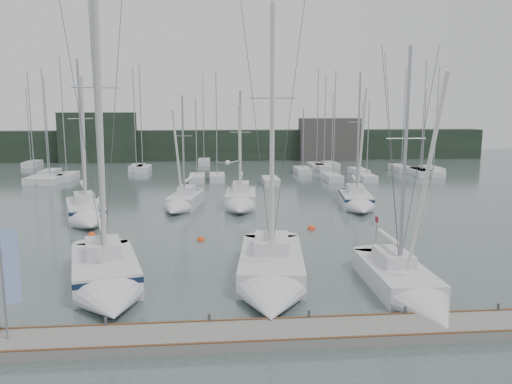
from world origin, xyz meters
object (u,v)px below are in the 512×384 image
(sailboat_near_right, at_px, (410,290))
(sailboat_mid_d, at_px, (358,202))
(sailboat_near_left, at_px, (107,281))
(buoy_b, at_px, (311,229))
(sailboat_near_center, at_px, (271,279))
(dock_banner, at_px, (8,273))
(sailboat_mid_b, at_px, (182,204))
(buoy_a, at_px, (201,240))
(sailboat_mid_a, at_px, (87,214))
(buoy_c, at_px, (92,236))
(sailboat_mid_c, at_px, (240,202))

(sailboat_near_right, bearing_deg, sailboat_mid_d, 80.60)
(sailboat_near_left, bearing_deg, buoy_b, 29.07)
(sailboat_near_left, bearing_deg, sailboat_near_center, -16.50)
(sailboat_near_center, distance_m, dock_banner, 11.53)
(sailboat_mid_b, bearing_deg, buoy_a, -69.22)
(sailboat_mid_a, bearing_deg, buoy_c, -90.31)
(sailboat_mid_c, bearing_deg, sailboat_near_center, -84.37)
(sailboat_mid_d, xyz_separation_m, buoy_b, (-5.50, -6.97, -0.58))
(sailboat_mid_a, relative_size, dock_banner, 3.13)
(sailboat_mid_c, relative_size, buoy_b, 18.60)
(sailboat_near_right, xyz_separation_m, sailboat_mid_c, (-6.50, 21.61, 0.12))
(buoy_b, relative_size, dock_banner, 0.14)
(sailboat_near_left, distance_m, sailboat_near_center, 7.82)
(sailboat_near_left, distance_m, sailboat_mid_d, 25.76)
(buoy_a, distance_m, buoy_c, 7.74)
(sailboat_near_left, bearing_deg, buoy_c, 91.61)
(sailboat_near_center, xyz_separation_m, buoy_a, (-3.58, 9.61, -0.56))
(sailboat_mid_d, height_order, buoy_b, sailboat_mid_d)
(buoy_c, relative_size, dock_banner, 0.14)
(sailboat_near_center, height_order, sailboat_mid_a, sailboat_near_center)
(sailboat_near_right, distance_m, buoy_b, 13.98)
(sailboat_near_center, relative_size, sailboat_mid_d, 1.25)
(sailboat_mid_a, xyz_separation_m, buoy_c, (1.29, -4.18, -0.65))
(sailboat_near_center, xyz_separation_m, sailboat_mid_b, (-5.43, 20.04, -0.04))
(buoy_c, bearing_deg, sailboat_mid_d, 19.74)
(buoy_b, bearing_deg, sailboat_mid_c, 121.31)
(sailboat_mid_b, relative_size, sailboat_mid_d, 0.84)
(sailboat_mid_b, height_order, dock_banner, sailboat_mid_b)
(sailboat_near_left, relative_size, sailboat_mid_b, 1.55)
(sailboat_near_center, bearing_deg, buoy_c, 141.22)
(sailboat_near_right, xyz_separation_m, sailboat_mid_a, (-18.57, 17.46, 0.16))
(sailboat_near_left, xyz_separation_m, sailboat_near_right, (13.98, -2.12, -0.15))
(sailboat_near_center, bearing_deg, buoy_a, 117.39)
(sailboat_mid_a, distance_m, sailboat_mid_b, 8.28)
(buoy_c, bearing_deg, dock_banner, -86.59)
(sailboat_near_left, relative_size, sailboat_near_center, 1.04)
(sailboat_mid_a, relative_size, sailboat_mid_c, 1.20)
(sailboat_near_right, bearing_deg, sailboat_mid_a, 137.50)
(buoy_c, bearing_deg, sailboat_near_center, -45.75)
(sailboat_near_right, xyz_separation_m, sailboat_mid_d, (3.72, 20.82, 0.09))
(sailboat_near_center, bearing_deg, buoy_b, 76.82)
(sailboat_mid_b, bearing_deg, sailboat_mid_c, 7.20)
(dock_banner, bearing_deg, buoy_b, 28.25)
(sailboat_near_right, relative_size, buoy_b, 21.04)
(sailboat_near_left, distance_m, sailboat_mid_b, 19.95)
(buoy_c, bearing_deg, sailboat_mid_a, 107.21)
(sailboat_near_left, height_order, sailboat_mid_c, sailboat_near_left)
(sailboat_near_right, relative_size, sailboat_mid_a, 0.94)
(sailboat_mid_a, relative_size, sailboat_mid_d, 1.05)
(sailboat_mid_b, xyz_separation_m, buoy_c, (-5.67, -8.64, -0.52))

